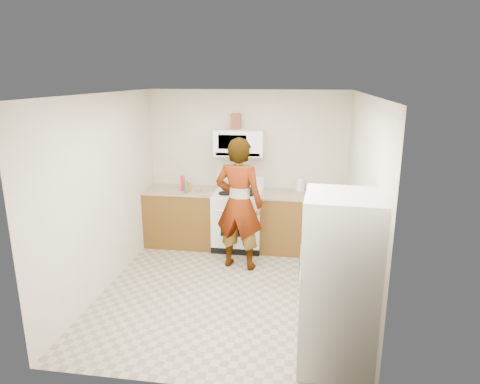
% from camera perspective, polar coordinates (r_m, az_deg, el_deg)
% --- Properties ---
extents(floor, '(3.60, 3.60, 0.00)m').
position_cam_1_polar(floor, '(5.71, -1.59, -13.00)').
color(floor, gray).
rests_on(floor, ground).
extents(back_wall, '(3.20, 0.02, 2.50)m').
position_cam_1_polar(back_wall, '(6.95, 0.95, 3.17)').
color(back_wall, beige).
rests_on(back_wall, floor).
extents(right_wall, '(0.02, 3.60, 2.50)m').
position_cam_1_polar(right_wall, '(5.20, 15.81, -1.56)').
color(right_wall, beige).
rests_on(right_wall, floor).
extents(cabinet_left, '(1.12, 0.62, 0.90)m').
position_cam_1_polar(cabinet_left, '(7.10, -7.77, -3.42)').
color(cabinet_left, brown).
rests_on(cabinet_left, floor).
extents(counter_left, '(1.14, 0.64, 0.03)m').
position_cam_1_polar(counter_left, '(6.96, -7.91, 0.23)').
color(counter_left, tan).
rests_on(counter_left, cabinet_left).
extents(cabinet_right, '(0.80, 0.62, 0.90)m').
position_cam_1_polar(cabinet_right, '(6.83, 6.26, -4.13)').
color(cabinet_right, brown).
rests_on(cabinet_right, floor).
extents(counter_right, '(0.82, 0.64, 0.03)m').
position_cam_1_polar(counter_right, '(6.69, 6.38, -0.35)').
color(counter_right, tan).
rests_on(counter_right, cabinet_right).
extents(gas_range, '(0.76, 0.65, 1.13)m').
position_cam_1_polar(gas_range, '(6.88, -0.25, -3.57)').
color(gas_range, white).
rests_on(gas_range, floor).
extents(microwave, '(0.76, 0.38, 0.40)m').
position_cam_1_polar(microwave, '(6.71, -0.09, 6.64)').
color(microwave, white).
rests_on(microwave, back_wall).
extents(person, '(0.77, 0.58, 1.90)m').
position_cam_1_polar(person, '(6.03, -0.13, -1.63)').
color(person, tan).
rests_on(person, floor).
extents(fridge, '(0.74, 0.74, 1.70)m').
position_cam_1_polar(fridge, '(4.14, 13.22, -11.76)').
color(fridge, silver).
rests_on(fridge, floor).
extents(kettle, '(0.16, 0.16, 0.18)m').
position_cam_1_polar(kettle, '(6.86, 8.02, 0.92)').
color(kettle, silver).
rests_on(kettle, counter_right).
extents(jug, '(0.14, 0.14, 0.24)m').
position_cam_1_polar(jug, '(6.73, -0.55, 9.41)').
color(jug, brown).
rests_on(jug, microwave).
extents(saucepan, '(0.25, 0.25, 0.12)m').
position_cam_1_polar(saucepan, '(6.90, -1.23, 1.07)').
color(saucepan, '#B6B6BB').
rests_on(saucepan, gas_range).
extents(tray, '(0.26, 0.18, 0.05)m').
position_cam_1_polar(tray, '(6.64, 0.20, -0.02)').
color(tray, white).
rests_on(tray, gas_range).
extents(bottle_spray, '(0.09, 0.09, 0.24)m').
position_cam_1_polar(bottle_spray, '(6.84, -7.63, 1.16)').
color(bottle_spray, red).
rests_on(bottle_spray, counter_left).
extents(bottle_hot_sauce, '(0.06, 0.06, 0.15)m').
position_cam_1_polar(bottle_hot_sauce, '(6.78, -6.68, 0.66)').
color(bottle_hot_sauce, '#D94D18').
rests_on(bottle_hot_sauce, counter_left).
extents(bottle_green_cap, '(0.06, 0.06, 0.20)m').
position_cam_1_polar(bottle_green_cap, '(6.67, -7.17, 0.62)').
color(bottle_green_cap, '#177F2E').
rests_on(bottle_green_cap, counter_left).
extents(pot_lid, '(0.30, 0.30, 0.01)m').
position_cam_1_polar(pot_lid, '(6.79, -5.14, 0.14)').
color(pot_lid, silver).
rests_on(pot_lid, counter_left).
extents(broom, '(0.15, 0.26, 1.27)m').
position_cam_1_polar(broom, '(6.11, 14.41, -4.98)').
color(broom, silver).
rests_on(broom, floor).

